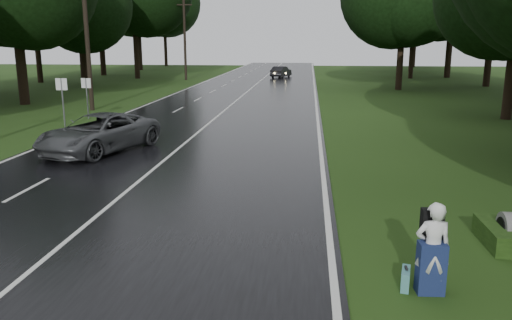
{
  "coord_description": "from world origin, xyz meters",
  "views": [
    {
      "loc": [
        5.26,
        -11.86,
        4.38
      ],
      "look_at": [
        3.83,
        2.02,
        1.1
      ],
      "focal_mm": 35.95,
      "sensor_mm": 36.0,
      "label": 1
    }
  ],
  "objects": [
    {
      "name": "tree_right_e",
      "position": [
        13.3,
        35.65,
        0.0
      ],
      "size": [
        9.06,
        9.06,
        14.16
      ],
      "primitive_type": null,
      "color": "black",
      "rests_on": "ground"
    },
    {
      "name": "ground",
      "position": [
        0.0,
        0.0,
        0.0
      ],
      "size": [
        160.0,
        160.0,
        0.0
      ],
      "primitive_type": "plane",
      "color": "#223E12",
      "rests_on": "ground"
    },
    {
      "name": "lane_center",
      "position": [
        0.0,
        20.0,
        0.04
      ],
      "size": [
        0.12,
        140.0,
        0.01
      ],
      "primitive_type": "cube",
      "color": "silver",
      "rests_on": "road"
    },
    {
      "name": "road",
      "position": [
        0.0,
        20.0,
        0.02
      ],
      "size": [
        12.0,
        140.0,
        0.04
      ],
      "primitive_type": "cube",
      "color": "black",
      "rests_on": "ground"
    },
    {
      "name": "tree_left_d",
      "position": [
        -14.43,
        21.99,
        0.0
      ],
      "size": [
        9.12,
        9.12,
        14.25
      ],
      "primitive_type": null,
      "color": "black",
      "rests_on": "ground"
    },
    {
      "name": "tree_right_f",
      "position": [
        17.06,
        50.16,
        0.0
      ],
      "size": [
        9.52,
        9.52,
        14.88
      ],
      "primitive_type": null,
      "color": "black",
      "rests_on": "ground"
    },
    {
      "name": "tree_left_f",
      "position": [
        -14.68,
        46.83,
        0.0
      ],
      "size": [
        11.39,
        11.39,
        17.8
      ],
      "primitive_type": null,
      "color": "black",
      "rests_on": "ground"
    },
    {
      "name": "tree_left_e",
      "position": [
        -16.02,
        35.5,
        0.0
      ],
      "size": [
        8.1,
        8.1,
        12.66
      ],
      "primitive_type": null,
      "color": "black",
      "rests_on": "ground"
    },
    {
      "name": "grey_car",
      "position": [
        -2.98,
        7.39,
        0.78
      ],
      "size": [
        4.12,
        5.87,
        1.49
      ],
      "primitive_type": "imported",
      "rotation": [
        0.0,
        0.0,
        5.94
      ],
      "color": "#46484B",
      "rests_on": "road"
    },
    {
      "name": "far_car",
      "position": [
        1.94,
        49.79,
        0.69
      ],
      "size": [
        2.42,
        4.19,
        1.31
      ],
      "primitive_type": "imported",
      "rotation": [
        0.0,
        0.0,
        2.86
      ],
      "color": "black",
      "rests_on": "road"
    },
    {
      "name": "hitchhiker",
      "position": [
        7.47,
        -3.25,
        0.78
      ],
      "size": [
        0.64,
        0.58,
        1.68
      ],
      "color": "silver",
      "rests_on": "ground"
    },
    {
      "name": "road_sign_a",
      "position": [
        -7.2,
        13.07,
        0.0
      ],
      "size": [
        0.6,
        0.1,
        2.5
      ],
      "primitive_type": null,
      "color": "white",
      "rests_on": "ground"
    },
    {
      "name": "tree_right_d",
      "position": [
        16.43,
        18.26,
        0.0
      ],
      "size": [
        7.85,
        7.85,
        12.27
      ],
      "primitive_type": null,
      "color": "black",
      "rests_on": "ground"
    },
    {
      "name": "road_sign_b",
      "position": [
        -7.2,
        15.97,
        0.0
      ],
      "size": [
        0.55,
        0.1,
        2.29
      ],
      "primitive_type": null,
      "color": "white",
      "rests_on": "ground"
    },
    {
      "name": "suitcase",
      "position": [
        7.08,
        -3.13,
        0.18
      ],
      "size": [
        0.25,
        0.52,
        0.36
      ],
      "primitive_type": "cube",
      "rotation": [
        0.0,
        0.0,
        6.07
      ],
      "color": "teal",
      "rests_on": "ground"
    },
    {
      "name": "utility_pole_mid",
      "position": [
        -8.5,
        19.53,
        0.0
      ],
      "size": [
        1.8,
        0.28,
        10.87
      ],
      "primitive_type": null,
      "color": "black",
      "rests_on": "ground"
    },
    {
      "name": "utility_pole_far",
      "position": [
        -8.5,
        45.14,
        0.0
      ],
      "size": [
        1.8,
        0.28,
        9.02
      ],
      "primitive_type": null,
      "color": "black",
      "rests_on": "ground"
    }
  ]
}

